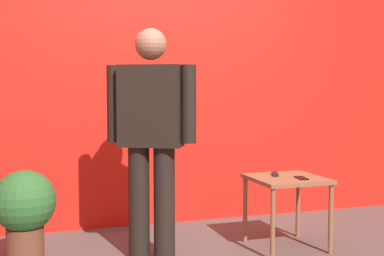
% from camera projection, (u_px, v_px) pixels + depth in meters
% --- Properties ---
extents(back_wall_red, '(6.02, 0.12, 2.80)m').
position_uv_depth(back_wall_red, '(170.00, 75.00, 4.77)').
color(back_wall_red, red).
rests_on(back_wall_red, ground_plane).
extents(standing_person, '(0.64, 0.41, 1.69)m').
position_uv_depth(standing_person, '(151.00, 131.00, 3.71)').
color(standing_person, black).
rests_on(standing_person, ground_plane).
extents(side_table, '(0.55, 0.55, 0.57)m').
position_uv_depth(side_table, '(287.00, 187.00, 4.01)').
color(side_table, olive).
rests_on(side_table, ground_plane).
extents(cell_phone, '(0.09, 0.15, 0.01)m').
position_uv_depth(cell_phone, '(301.00, 178.00, 3.94)').
color(cell_phone, black).
rests_on(cell_phone, side_table).
extents(tv_remote, '(0.11, 0.17, 0.02)m').
position_uv_depth(tv_remote, '(275.00, 174.00, 4.09)').
color(tv_remote, black).
rests_on(tv_remote, side_table).
extents(potted_plant, '(0.44, 0.44, 0.69)m').
position_uv_depth(potted_plant, '(25.00, 210.00, 3.58)').
color(potted_plant, brown).
rests_on(potted_plant, ground_plane).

